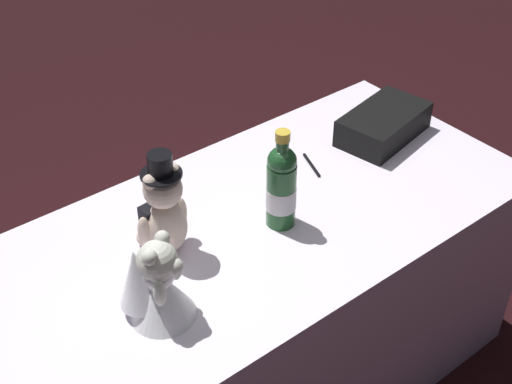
{
  "coord_description": "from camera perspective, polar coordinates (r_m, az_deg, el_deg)",
  "views": [
    {
      "loc": [
        -0.96,
        -1.21,
        2.01
      ],
      "look_at": [
        0.0,
        0.0,
        0.83
      ],
      "focal_mm": 49.59,
      "sensor_mm": 36.0,
      "label": 1
    }
  ],
  "objects": [
    {
      "name": "gift_case_black",
      "position": [
        2.38,
        10.24,
        5.41
      ],
      "size": [
        0.34,
        0.24,
        0.09
      ],
      "color": "black",
      "rests_on": "reception_table"
    },
    {
      "name": "teddy_bear_groom",
      "position": [
        1.85,
        -7.51,
        -1.55
      ],
      "size": [
        0.15,
        0.14,
        0.31
      ],
      "color": "beige",
      "rests_on": "reception_table"
    },
    {
      "name": "signing_pen",
      "position": [
        2.23,
        4.45,
        2.26
      ],
      "size": [
        0.05,
        0.13,
        0.01
      ],
      "color": "black",
      "rests_on": "reception_table"
    },
    {
      "name": "champagne_bottle",
      "position": [
        1.92,
        2.06,
        0.52
      ],
      "size": [
        0.08,
        0.08,
        0.3
      ],
      "color": "#215328",
      "rests_on": "reception_table"
    },
    {
      "name": "reception_table",
      "position": [
        2.26,
        0.0,
        -9.42
      ],
      "size": [
        1.67,
        0.79,
        0.73
      ],
      "primitive_type": "cube",
      "color": "white",
      "rests_on": "ground_plane"
    },
    {
      "name": "ground_plane",
      "position": [
        2.54,
        0.0,
        -15.08
      ],
      "size": [
        12.0,
        12.0,
        0.0
      ],
      "primitive_type": "plane",
      "color": "black"
    },
    {
      "name": "teddy_bear_bride",
      "position": [
        1.7,
        -8.22,
        -7.27
      ],
      "size": [
        0.2,
        0.22,
        0.23
      ],
      "color": "white",
      "rests_on": "reception_table"
    }
  ]
}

